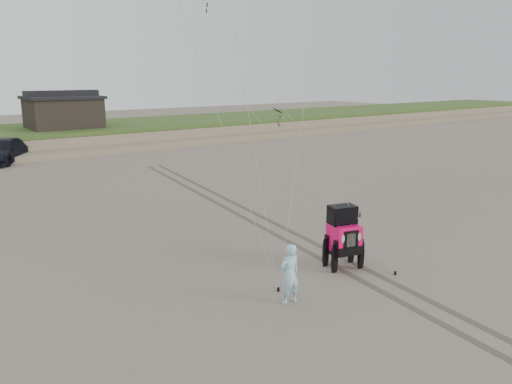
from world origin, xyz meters
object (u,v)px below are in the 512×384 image
cabin (63,111)px  truck_c (3,151)px  jeep (344,244)px  man (290,274)px

cabin → truck_c: size_ratio=1.07×
cabin → truck_c: (-6.35, -6.00, -2.37)m
truck_c → jeep: size_ratio=1.29×
truck_c → man: bearing=-54.1°
jeep → man: (-3.25, -0.98, 0.03)m
cabin → truck_c: cabin is taller
truck_c → jeep: bearing=-47.9°
truck_c → man: 31.08m
cabin → man: size_ratio=3.56×
jeep → man: bearing=-147.6°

